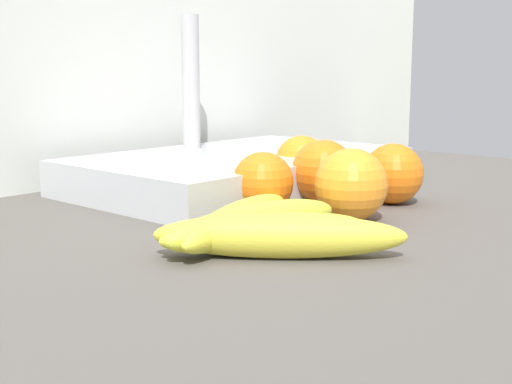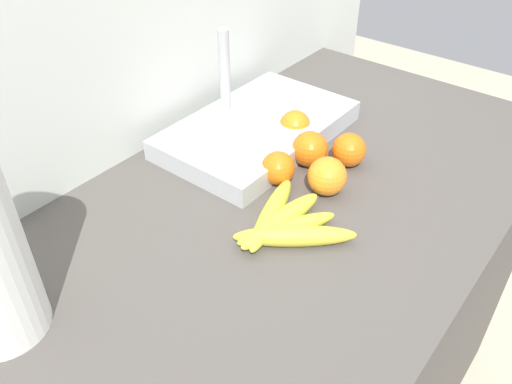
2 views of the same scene
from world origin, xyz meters
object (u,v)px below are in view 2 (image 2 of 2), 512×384
Objects in this scene: sink_basin at (257,128)px; orange_front at (278,168)px; orange_back_right at (310,149)px; orange_right at (295,126)px; orange_back_left at (327,176)px; orange_center at (349,150)px; banana_bunch at (283,225)px.

orange_front is at bearing -128.23° from sink_basin.
orange_back_right reaches higher than orange_right.
orange_back_left reaches higher than orange_right.
orange_center is at bearing -94.20° from orange_right.
orange_front is at bearing 151.48° from orange_center.
orange_center is (0.05, -0.06, -0.00)m from orange_back_right.
orange_back_left is at bearing -71.17° from orange_front.
orange_center is (0.11, 0.02, -0.00)m from orange_back_left.
orange_right is at bearing 52.89° from orange_back_left.
orange_right is (0.01, 0.14, -0.00)m from orange_center.
orange_front is 0.16× the size of sink_basin.
sink_basin reaches higher than orange_center.
orange_center reaches higher than banana_bunch.
banana_bunch is at bearing -175.51° from orange_center.
orange_right is at bearing 52.78° from orange_back_right.
banana_bunch is at bearing -139.92° from orange_front.
orange_right is at bearing 23.49° from orange_front.
orange_front is (-0.09, 0.01, -0.00)m from orange_back_right.
sink_basin is (-0.03, 0.21, -0.01)m from orange_center.
orange_back_right is 1.06× the size of orange_center.
sink_basin is (0.11, 0.13, -0.01)m from orange_front.
banana_bunch is 0.31m from orange_right.
sink_basin is (-0.04, 0.07, -0.01)m from orange_right.
orange_back_right is 1.11× the size of orange_front.
orange_back_right is 0.10m from orange_back_left.
banana_bunch is at bearing -148.61° from orange_right.
orange_front is 0.16m from orange_center.
orange_center is 0.21m from sink_basin.
sink_basin is at bearing 51.77° from orange_front.
orange_back_left is at bearing -127.11° from orange_right.
orange_center is at bearing -28.52° from orange_front.
orange_right is (0.15, 0.07, 0.00)m from orange_front.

